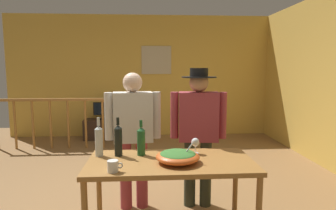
# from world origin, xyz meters

# --- Properties ---
(ground_plane) EXTENTS (8.83, 8.83, 0.00)m
(ground_plane) POSITION_xyz_m (0.00, 0.00, 0.00)
(ground_plane) COLOR olive
(back_wall) EXTENTS (6.00, 0.10, 2.76)m
(back_wall) POSITION_xyz_m (0.00, 3.40, 1.38)
(back_wall) COLOR gold
(back_wall) RESTS_ON ground_plane
(side_wall_right) EXTENTS (0.10, 5.09, 2.76)m
(side_wall_right) POSITION_xyz_m (3.00, 1.02, 1.38)
(side_wall_right) COLOR gold
(side_wall_right) RESTS_ON ground_plane
(framed_picture) EXTENTS (0.68, 0.03, 0.63)m
(framed_picture) POSITION_xyz_m (0.36, 3.34, 1.75)
(framed_picture) COLOR #B5AC91
(stair_railing) EXTENTS (2.78, 0.10, 1.04)m
(stair_railing) POSITION_xyz_m (-1.02, 2.32, 0.61)
(stair_railing) COLOR #9E6B33
(stair_railing) RESTS_ON ground_plane
(tv_console) EXTENTS (0.90, 0.40, 0.44)m
(tv_console) POSITION_xyz_m (-0.80, 3.05, 0.22)
(tv_console) COLOR #38281E
(tv_console) RESTS_ON ground_plane
(flat_screen_tv) EXTENTS (0.47, 0.12, 0.38)m
(flat_screen_tv) POSITION_xyz_m (-0.80, 3.02, 0.67)
(flat_screen_tv) COLOR black
(flat_screen_tv) RESTS_ON tv_console
(serving_table) EXTENTS (1.45, 0.72, 0.77)m
(serving_table) POSITION_xyz_m (0.37, -0.94, 0.69)
(serving_table) COLOR #9E6B33
(serving_table) RESTS_ON ground_plane
(salad_bowl) EXTENTS (0.38, 0.38, 0.19)m
(salad_bowl) POSITION_xyz_m (0.43, -1.00, 0.82)
(salad_bowl) COLOR #DB5B23
(salad_bowl) RESTS_ON serving_table
(wine_glass) EXTENTS (0.07, 0.07, 0.15)m
(wine_glass) POSITION_xyz_m (0.62, -0.76, 0.87)
(wine_glass) COLOR silver
(wine_glass) RESTS_ON serving_table
(wine_bottle_dark) EXTENTS (0.07, 0.07, 0.36)m
(wine_bottle_dark) POSITION_xyz_m (-0.10, -0.78, 0.92)
(wine_bottle_dark) COLOR black
(wine_bottle_dark) RESTS_ON serving_table
(wine_bottle_clear) EXTENTS (0.07, 0.07, 0.36)m
(wine_bottle_clear) POSITION_xyz_m (-0.28, -0.77, 0.92)
(wine_bottle_clear) COLOR silver
(wine_bottle_clear) RESTS_ON serving_table
(wine_bottle_green) EXTENTS (0.08, 0.08, 0.33)m
(wine_bottle_green) POSITION_xyz_m (0.11, -0.77, 0.91)
(wine_bottle_green) COLOR #1E5628
(wine_bottle_green) RESTS_ON serving_table
(mug_white) EXTENTS (0.12, 0.09, 0.09)m
(mug_white) POSITION_xyz_m (-0.10, -1.20, 0.81)
(mug_white) COLOR white
(mug_white) RESTS_ON serving_table
(person_standing_left) EXTENTS (0.61, 0.26, 1.52)m
(person_standing_left) POSITION_xyz_m (0.01, -0.25, 0.90)
(person_standing_left) COLOR #9E3842
(person_standing_left) RESTS_ON ground_plane
(person_standing_right) EXTENTS (0.62, 0.38, 1.57)m
(person_standing_right) POSITION_xyz_m (0.73, -0.25, 0.93)
(person_standing_right) COLOR #2D3323
(person_standing_right) RESTS_ON ground_plane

